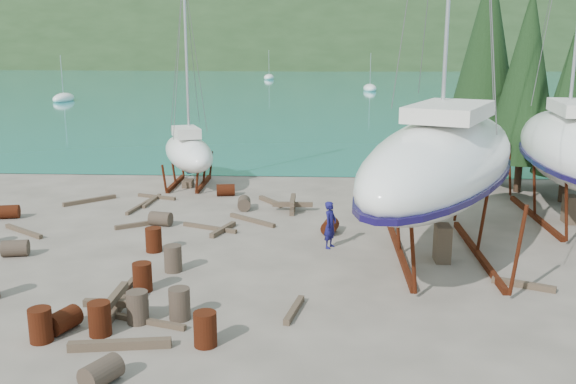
{
  "coord_description": "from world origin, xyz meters",
  "views": [
    {
      "loc": [
        2.63,
        -19.98,
        7.35
      ],
      "look_at": [
        1.42,
        3.0,
        1.95
      ],
      "focal_mm": 40.0,
      "sensor_mm": 36.0,
      "label": 1
    }
  ],
  "objects_px": {
    "small_sailboat_shore": "(188,152)",
    "worker": "(330,225)",
    "large_sailboat_far": "(572,146)"
  },
  "relations": [
    {
      "from": "small_sailboat_shore",
      "to": "worker",
      "type": "height_order",
      "value": "small_sailboat_shore"
    },
    {
      "from": "small_sailboat_shore",
      "to": "worker",
      "type": "relative_size",
      "value": 6.24
    },
    {
      "from": "large_sailboat_far",
      "to": "worker",
      "type": "distance_m",
      "value": 11.17
    },
    {
      "from": "small_sailboat_shore",
      "to": "large_sailboat_far",
      "type": "bearing_deg",
      "value": -40.51
    },
    {
      "from": "small_sailboat_shore",
      "to": "worker",
      "type": "distance_m",
      "value": 12.42
    },
    {
      "from": "large_sailboat_far",
      "to": "small_sailboat_shore",
      "type": "height_order",
      "value": "large_sailboat_far"
    },
    {
      "from": "large_sailboat_far",
      "to": "small_sailboat_shore",
      "type": "distance_m",
      "value": 18.2
    },
    {
      "from": "small_sailboat_shore",
      "to": "worker",
      "type": "xyz_separation_m",
      "value": [
        7.25,
        -10.05,
        -0.92
      ]
    },
    {
      "from": "large_sailboat_far",
      "to": "small_sailboat_shore",
      "type": "bearing_deg",
      "value": 169.4
    },
    {
      "from": "small_sailboat_shore",
      "to": "worker",
      "type": "bearing_deg",
      "value": -76.6
    }
  ]
}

